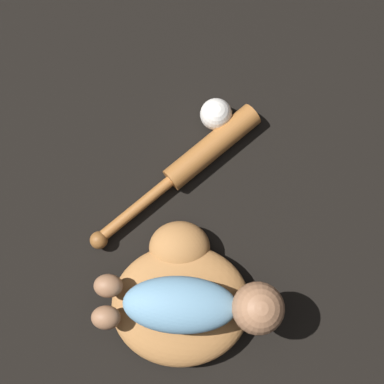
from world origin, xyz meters
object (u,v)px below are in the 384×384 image
Objects in this scene: baseball_glove at (181,295)px; baseball_bat at (195,161)px; baseball at (216,114)px; baby_figure at (200,306)px.

baseball_glove is 0.30m from baseball_bat.
baseball_bat is at bearing -92.06° from baseball.
baseball_glove is 5.05× the size of baseball.
baseball_glove is 0.10m from baby_figure.
baseball_bat is at bearing 106.31° from baseball_glove.
baby_figure reaches higher than baseball_bat.
baseball_glove is 0.98× the size of baby_figure.
baseball is at bearing 87.94° from baseball_bat.
baseball is (-0.08, 0.40, -0.01)m from baseball_glove.
baseball is at bearing 106.94° from baby_figure.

